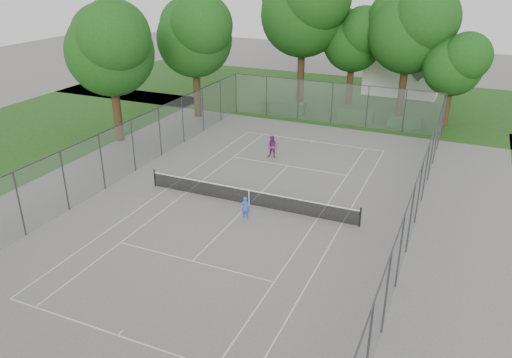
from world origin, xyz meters
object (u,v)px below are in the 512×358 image
at_px(house, 405,57).
at_px(woman_player, 272,147).
at_px(tennis_net, 249,197).
at_px(girl_player, 245,207).

height_order(house, woman_player, house).
xyz_separation_m(tennis_net, house, (3.82, 30.60, 3.18)).
height_order(tennis_net, house, house).
bearing_deg(woman_player, house, 77.62).
xyz_separation_m(tennis_net, woman_player, (-1.55, 7.43, 0.30)).
bearing_deg(tennis_net, house, 82.88).
bearing_deg(girl_player, woman_player, -77.65).
bearing_deg(house, woman_player, -103.06).
xyz_separation_m(house, woman_player, (-5.38, -23.17, -2.88)).
height_order(house, girl_player, house).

